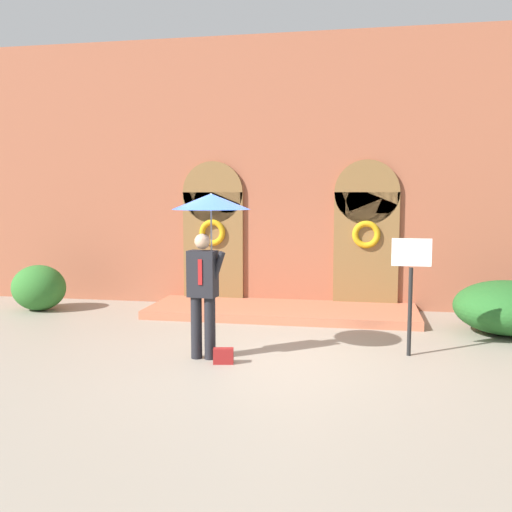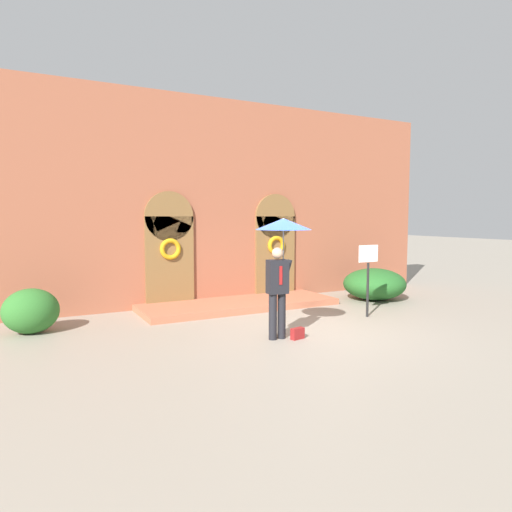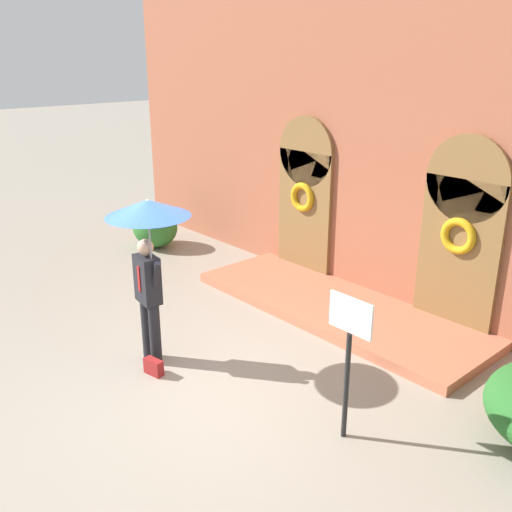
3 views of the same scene
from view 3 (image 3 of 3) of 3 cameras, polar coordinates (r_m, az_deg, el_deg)
The scene contains 6 objects.
ground_plane at distance 7.91m, azimuth -6.91°, elevation -11.86°, with size 80.00×80.00×0.00m, color gray.
building_facade at distance 9.80m, azimuth 13.01°, elevation 10.77°, with size 14.00×2.30×5.60m.
person_with_umbrella at distance 7.53m, azimuth -10.74°, elevation 2.30°, with size 1.10×1.10×2.36m.
handbag at distance 7.97m, azimuth -10.20°, elevation -10.85°, with size 0.28×0.12×0.22m, color maroon.
sign_post at distance 6.26m, azimuth 9.27°, elevation -8.80°, with size 0.56×0.06×1.72m.
shrub_left at distance 12.87m, azimuth -10.08°, elevation 2.92°, with size 1.10×0.94×0.93m, color #2D6B28.
Camera 3 is at (5.60, -3.75, 4.13)m, focal length 40.00 mm.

